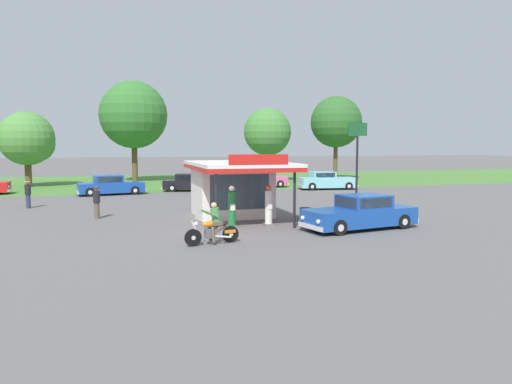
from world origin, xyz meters
The scene contains 19 objects.
ground_plane centered at (0.00, 0.00, 0.00)m, with size 300.00×300.00×0.00m, color #5B5959.
grass_verge_strip centered at (0.00, 30.00, 0.00)m, with size 120.00×24.00×0.01m, color #477A33.
service_station_kiosk centered at (1.82, 4.05, 1.67)m, with size 4.46×7.05×3.32m.
gas_pump_nearside centered at (0.95, 0.74, 0.87)m, with size 0.44×0.44×1.90m.
gas_pump_offside centered at (2.69, 0.74, 0.87)m, with size 0.44×0.44×1.90m.
motorcycle_with_rider centered at (-0.58, -2.57, 0.65)m, with size 2.13×0.73×1.58m.
featured_classic_sedan centered at (6.34, -1.21, 0.68)m, with size 5.52×2.71×1.52m.
parked_car_back_row_far_left centered at (2.00, 18.68, 0.66)m, with size 5.32×3.00×1.43m.
parked_car_second_row_spare centered at (-4.47, 17.51, 0.68)m, with size 5.17×2.52×1.48m.
parked_car_back_row_far_right centered at (13.27, 16.99, 0.70)m, with size 5.11×2.52×1.53m.
parked_car_back_row_right centered at (8.21, 20.42, 0.71)m, with size 5.19×2.07×1.54m.
bystander_chatting_near_pumps centered at (-5.01, 5.26, 0.86)m, with size 0.35×0.35×1.62m.
bystander_admiring_sedan centered at (-9.08, 10.70, 0.86)m, with size 0.35×0.35×1.61m.
tree_oak_left centered at (11.21, 27.10, 5.17)m, with size 4.95×4.95×7.67m.
tree_oak_distant_spare centered at (-2.17, 30.90, 6.92)m, with size 6.96×6.96×10.43m.
tree_oak_right centered at (19.17, 27.29, 6.33)m, with size 5.59×5.59×9.15m.
tree_oak_centre centered at (-11.56, 27.17, 4.26)m, with size 4.85×4.99×6.81m.
roadside_pole_sign centered at (8.45, 3.02, 3.35)m, with size 1.10×0.12×4.93m.
spare_tire_stack centered at (5.20, 2.36, 0.27)m, with size 0.60×0.60×0.54m.
Camera 1 is at (-3.97, -19.52, 3.64)m, focal length 32.70 mm.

